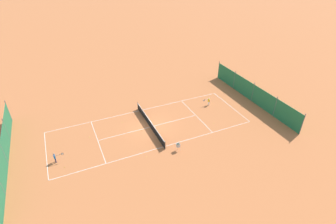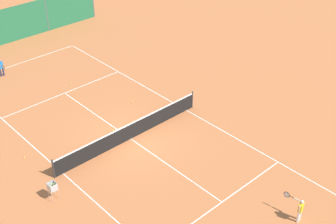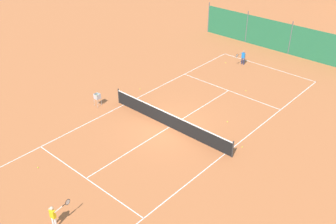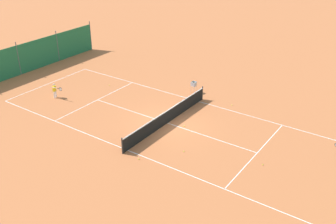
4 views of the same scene
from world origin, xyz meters
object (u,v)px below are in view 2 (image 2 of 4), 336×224
player_far_baseline (299,208)px  tennis_ball_near_corner (113,131)px  ball_hopper (52,187)px  tennis_ball_by_net_right (24,157)px  tennis_net (130,131)px  tennis_ball_mid_court (71,83)px  tennis_ball_by_net_left (177,100)px  player_far_service (1,66)px  tennis_ball_alley_right (132,102)px

player_far_baseline → tennis_ball_near_corner: size_ratio=17.42×
ball_hopper → tennis_ball_by_net_right: bearing=83.2°
ball_hopper → player_far_baseline: bearing=-49.7°
tennis_net → tennis_ball_by_net_right: (-4.88, 2.32, -0.47)m
tennis_ball_by_net_right → tennis_ball_mid_court: same height
tennis_net → tennis_ball_near_corner: tennis_net is taller
tennis_ball_near_corner → tennis_ball_by_net_left: size_ratio=1.00×
tennis_ball_mid_court → tennis_ball_near_corner: size_ratio=1.00×
player_far_baseline → tennis_ball_near_corner: (-1.79, 10.42, -0.64)m
tennis_net → tennis_ball_mid_court: 7.23m
tennis_ball_by_net_right → tennis_ball_mid_court: (5.85, 4.83, 0.00)m
player_far_baseline → tennis_ball_mid_court: player_far_baseline is taller
tennis_net → player_far_service: bearing=99.1°
tennis_net → player_far_baseline: 9.37m
player_far_baseline → tennis_net: bearing=99.4°
tennis_ball_by_net_right → tennis_ball_near_corner: same height
tennis_net → ball_hopper: tennis_net is taller
tennis_ball_near_corner → ball_hopper: size_ratio=0.07×
player_far_baseline → player_far_service: (-3.29, 20.22, 0.02)m
tennis_ball_by_net_left → ball_hopper: (-9.78, -2.34, 0.63)m
player_far_service → ball_hopper: bearing=-106.2°
tennis_ball_alley_right → tennis_ball_near_corner: size_ratio=1.00×
tennis_ball_by_net_right → tennis_ball_mid_court: size_ratio=1.00×
tennis_ball_near_corner → ball_hopper: ball_hopper is taller
player_far_service → tennis_ball_alley_right: player_far_service is taller
player_far_baseline → ball_hopper: 10.55m
tennis_ball_mid_court → ball_hopper: 10.47m
player_far_service → ball_hopper: player_far_service is taller
player_far_service → tennis_net: bearing=-80.9°
tennis_ball_alley_right → tennis_ball_mid_court: 4.54m
player_far_service → tennis_ball_alley_right: size_ratio=18.04×
tennis_net → tennis_ball_mid_court: (0.98, 7.15, -0.47)m
tennis_ball_mid_court → player_far_baseline: bearing=-88.1°
tennis_ball_by_net_left → tennis_ball_by_net_right: bearing=172.8°
player_far_baseline → tennis_ball_near_corner: player_far_baseline is taller
player_far_service → tennis_ball_by_net_right: bearing=-109.8°
tennis_ball_alley_right → player_far_baseline: bearing=-93.9°
tennis_net → tennis_ball_by_net_right: size_ratio=139.09×
player_far_service → tennis_ball_mid_court: (2.74, -3.83, -0.66)m
player_far_baseline → tennis_ball_by_net_left: 10.81m
tennis_ball_by_net_right → tennis_ball_by_net_left: (9.35, -1.18, 0.00)m
tennis_ball_mid_court → tennis_ball_by_net_left: 6.96m
tennis_net → player_far_service: size_ratio=7.71×
tennis_ball_alley_right → tennis_ball_by_net_right: 7.24m
player_far_service → tennis_ball_alley_right: 9.16m
tennis_net → tennis_ball_by_net_left: size_ratio=139.09×
player_far_service → ball_hopper: (-3.54, -12.18, -0.04)m
player_far_baseline → tennis_ball_by_net_right: 13.24m
player_far_baseline → tennis_ball_mid_court: 16.42m
tennis_ball_alley_right → player_far_service: bearing=116.7°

